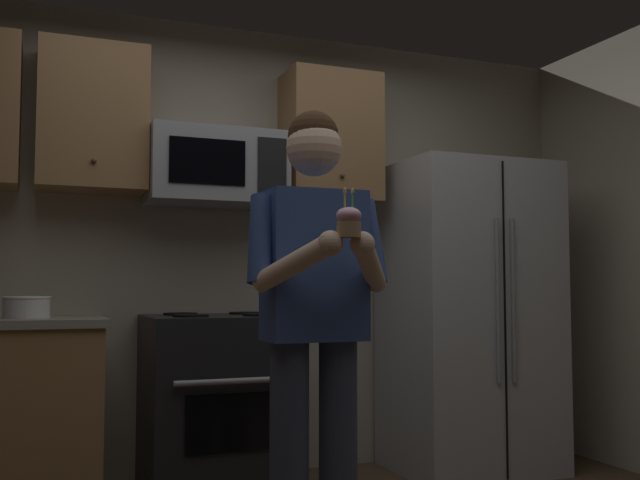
{
  "coord_description": "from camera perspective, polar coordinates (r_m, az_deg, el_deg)",
  "views": [
    {
      "loc": [
        -1.05,
        -2.44,
        1.06
      ],
      "look_at": [
        -0.02,
        0.22,
        1.25
      ],
      "focal_mm": 41.18,
      "sensor_mm": 36.0,
      "label": 1
    }
  ],
  "objects": [
    {
      "name": "wall_back",
      "position": [
        4.33,
        -7.03,
        -0.61
      ],
      "size": [
        4.4,
        0.1,
        2.6
      ],
      "primitive_type": "cube",
      "color": "#B7AD99",
      "rests_on": "ground"
    },
    {
      "name": "oven_range",
      "position": [
        3.95,
        -7.87,
        -12.48
      ],
      "size": [
        0.76,
        0.7,
        0.93
      ],
      "color": "black",
      "rests_on": "ground"
    },
    {
      "name": "microwave",
      "position": [
        4.08,
        -8.09,
        5.54
      ],
      "size": [
        0.74,
        0.41,
        0.4
      ],
      "color": "#9EA0A5"
    },
    {
      "name": "bowl_large_white",
      "position": [
        3.82,
        -21.85,
        -4.82
      ],
      "size": [
        0.22,
        0.22,
        0.1
      ],
      "color": "white",
      "rests_on": "counter_left"
    },
    {
      "name": "cupcake",
      "position": [
        2.54,
        2.25,
        1.44
      ],
      "size": [
        0.09,
        0.09,
        0.17
      ],
      "color": "#A87F56"
    },
    {
      "name": "cabinet_row_upper",
      "position": [
        4.09,
        -16.21,
        8.92
      ],
      "size": [
        2.78,
        0.36,
        0.76
      ],
      "color": "#9E7247"
    },
    {
      "name": "person",
      "position": [
        2.84,
        -0.39,
        -5.12
      ],
      "size": [
        0.6,
        0.48,
        1.76
      ],
      "color": "#383F59",
      "rests_on": "ground"
    },
    {
      "name": "refrigerator",
      "position": [
        4.47,
        11.48,
        -5.79
      ],
      "size": [
        0.9,
        0.75,
        1.8
      ],
      "color": "#B7BABF",
      "rests_on": "ground"
    }
  ]
}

